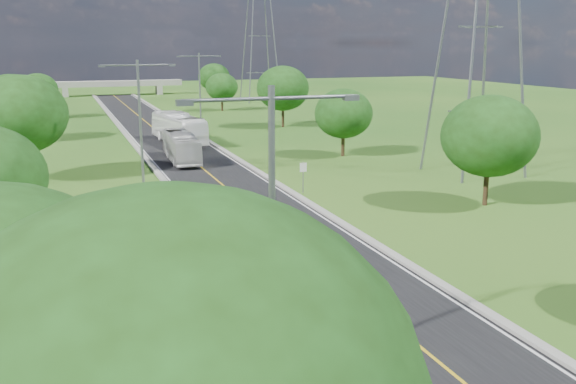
# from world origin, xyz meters

# --- Properties ---
(ground) EXTENTS (260.00, 260.00, 0.00)m
(ground) POSITION_xyz_m (0.00, 60.00, 0.00)
(ground) COLOR #1F5016
(ground) RESTS_ON ground
(road) EXTENTS (8.00, 150.00, 0.06)m
(road) POSITION_xyz_m (0.00, 66.00, 0.03)
(road) COLOR black
(road) RESTS_ON ground
(curb_left) EXTENTS (0.50, 150.00, 0.22)m
(curb_left) POSITION_xyz_m (-4.25, 66.00, 0.11)
(curb_left) COLOR gray
(curb_left) RESTS_ON ground
(curb_right) EXTENTS (0.50, 150.00, 0.22)m
(curb_right) POSITION_xyz_m (4.25, 66.00, 0.11)
(curb_right) COLOR gray
(curb_right) RESTS_ON ground
(speed_limit_sign) EXTENTS (0.55, 0.09, 2.40)m
(speed_limit_sign) POSITION_xyz_m (5.20, 37.98, 1.60)
(speed_limit_sign) COLOR slate
(speed_limit_sign) RESTS_ON ground
(overpass) EXTENTS (30.00, 3.00, 3.20)m
(overpass) POSITION_xyz_m (0.00, 140.00, 2.41)
(overpass) COLOR gray
(overpass) RESTS_ON ground
(streetlight_near_left) EXTENTS (5.90, 0.25, 10.00)m
(streetlight_near_left) POSITION_xyz_m (-6.00, 12.00, 5.94)
(streetlight_near_left) COLOR slate
(streetlight_near_left) RESTS_ON ground
(streetlight_mid_left) EXTENTS (5.90, 0.25, 10.00)m
(streetlight_mid_left) POSITION_xyz_m (-6.00, 45.00, 5.94)
(streetlight_mid_left) COLOR slate
(streetlight_mid_left) RESTS_ON ground
(streetlight_far_right) EXTENTS (5.90, 0.25, 10.00)m
(streetlight_far_right) POSITION_xyz_m (6.00, 78.00, 5.94)
(streetlight_far_right) COLOR slate
(streetlight_far_right) RESTS_ON ground
(power_tower_near) EXTENTS (9.00, 6.40, 28.00)m
(power_tower_near) POSITION_xyz_m (22.00, 40.00, 14.01)
(power_tower_near) COLOR slate
(power_tower_near) RESTS_ON ground
(power_tower_far) EXTENTS (9.00, 6.40, 28.00)m
(power_tower_far) POSITION_xyz_m (26.00, 115.00, 14.01)
(power_tower_far) COLOR slate
(power_tower_far) RESTS_ON ground
(tree_lc) EXTENTS (7.56, 7.56, 8.79)m
(tree_lc) POSITION_xyz_m (-15.00, 50.00, 5.58)
(tree_lc) COLOR black
(tree_lc) RESTS_ON ground
(tree_ld) EXTENTS (6.72, 6.72, 7.82)m
(tree_ld) POSITION_xyz_m (-17.00, 74.00, 4.95)
(tree_ld) COLOR black
(tree_ld) RESTS_ON ground
(tree_le) EXTENTS (5.88, 5.88, 6.84)m
(tree_le) POSITION_xyz_m (-14.50, 98.00, 4.33)
(tree_le) COLOR black
(tree_le) RESTS_ON ground
(tree_rb) EXTENTS (6.72, 6.72, 7.82)m
(tree_rb) POSITION_xyz_m (16.00, 30.00, 4.95)
(tree_rb) COLOR black
(tree_rb) RESTS_ON ground
(tree_rc) EXTENTS (5.88, 5.88, 6.84)m
(tree_rc) POSITION_xyz_m (15.00, 52.00, 4.33)
(tree_rc) COLOR black
(tree_rc) RESTS_ON ground
(tree_rd) EXTENTS (7.14, 7.14, 8.30)m
(tree_rd) POSITION_xyz_m (17.00, 76.00, 5.27)
(tree_rd) COLOR black
(tree_rd) RESTS_ON ground
(tree_re) EXTENTS (5.46, 5.46, 6.35)m
(tree_re) POSITION_xyz_m (14.50, 100.00, 4.02)
(tree_re) COLOR black
(tree_re) RESTS_ON ground
(tree_rf) EXTENTS (6.30, 6.30, 7.33)m
(tree_rf) POSITION_xyz_m (18.00, 120.00, 4.64)
(tree_rf) COLOR black
(tree_rf) RESTS_ON ground
(bus_outbound) EXTENTS (4.43, 12.50, 3.41)m
(bus_outbound) POSITION_xyz_m (0.80, 66.02, 1.76)
(bus_outbound) COLOR white
(bus_outbound) RESTS_ON road
(bus_inbound) EXTENTS (2.78, 10.18, 2.81)m
(bus_inbound) POSITION_xyz_m (-1.08, 54.42, 1.47)
(bus_inbound) COLOR beige
(bus_inbound) RESTS_ON road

